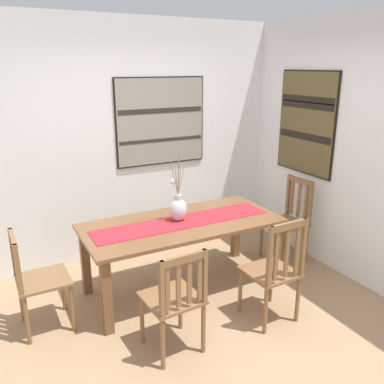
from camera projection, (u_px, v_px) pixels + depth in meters
name	position (u px, v px, depth m)	size (l,w,h in m)	color
ground_plane	(209.00, 333.00, 3.47)	(6.40, 6.40, 0.03)	#A37F5B
wall_back	(129.00, 141.00, 4.63)	(6.40, 0.12, 2.70)	white
wall_side	(377.00, 156.00, 3.89)	(0.12, 6.40, 2.70)	white
dining_table	(182.00, 231.00, 3.97)	(1.93, 0.89, 0.72)	brown
table_runner	(182.00, 221.00, 3.94)	(1.78, 0.36, 0.01)	#B7232D
centerpiece_vase	(178.00, 208.00, 3.93)	(0.18, 0.19, 0.73)	silver
chair_0	(289.00, 219.00, 4.65)	(0.43, 0.43, 0.96)	brown
chair_1	(275.00, 270.00, 3.48)	(0.43, 0.43, 0.98)	brown
chair_2	(175.00, 298.00, 3.09)	(0.45, 0.45, 0.90)	brown
chair_3	(35.00, 278.00, 3.38)	(0.43, 0.43, 0.89)	brown
painting_on_back_wall	(161.00, 121.00, 4.68)	(1.10, 0.05, 1.00)	black
painting_on_side_wall	(307.00, 123.00, 4.57)	(0.05, 0.87, 1.16)	black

